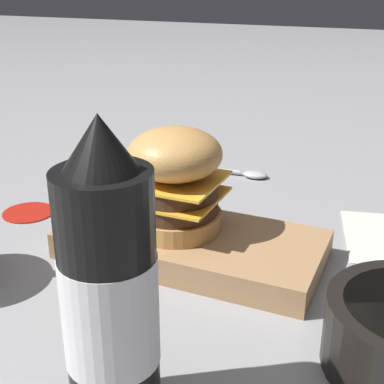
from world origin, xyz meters
TOP-DOWN VIEW (x-y plane):
  - ground_plane at (0.00, 0.00)m, footprint 6.00×6.00m
  - serving_board at (0.01, 0.06)m, footprint 0.30×0.14m
  - burger at (-0.01, 0.07)m, footprint 0.11×0.11m
  - ketchup_bottle at (0.06, -0.18)m, footprint 0.07×0.07m
  - spoon at (-0.04, 0.34)m, footprint 0.19×0.03m
  - ketchup_puddle at (-0.24, 0.08)m, footprint 0.07×0.07m

SIDE VIEW (x-z plane):
  - ground_plane at x=0.00m, z-range 0.00..0.00m
  - ketchup_puddle at x=-0.24m, z-range 0.00..0.00m
  - spoon at x=-0.04m, z-range 0.00..0.01m
  - serving_board at x=0.01m, z-range 0.00..0.03m
  - burger at x=-0.01m, z-range 0.03..0.15m
  - ketchup_bottle at x=0.06m, z-range -0.01..0.22m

